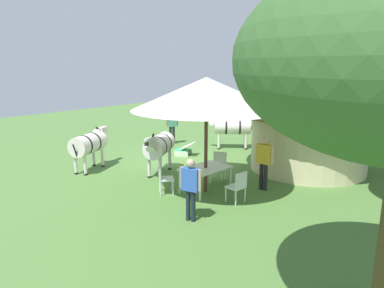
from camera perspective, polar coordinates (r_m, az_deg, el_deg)
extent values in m
plane|color=#4E7737|center=(13.27, -0.94, -3.20)|extent=(36.00, 36.00, 0.00)
cylinder|color=beige|center=(12.99, 18.63, 0.29)|extent=(3.99, 3.99, 1.98)
cone|color=olive|center=(12.74, 19.24, 8.80)|extent=(5.23, 5.23, 1.88)
cylinder|color=#542E22|center=(10.02, 2.31, -1.25)|extent=(0.10, 0.10, 2.44)
cone|color=beige|center=(9.75, 2.40, 8.35)|extent=(4.27, 4.27, 0.91)
cube|color=silver|center=(10.15, 2.28, -4.00)|extent=(1.54, 1.13, 0.04)
cylinder|color=silver|center=(10.47, 6.42, -5.67)|extent=(0.06, 0.06, 0.70)
cylinder|color=silver|center=(9.55, 1.35, -7.44)|extent=(0.06, 0.06, 0.70)
cylinder|color=silver|center=(10.99, 3.06, -4.71)|extent=(0.06, 0.06, 0.70)
cylinder|color=silver|center=(10.12, -2.04, -6.27)|extent=(0.06, 0.06, 0.70)
cube|color=silver|center=(11.29, 4.34, -3.73)|extent=(0.52, 0.54, 0.04)
cube|color=silver|center=(11.40, 4.66, -2.39)|extent=(0.16, 0.43, 0.45)
cylinder|color=silver|center=(11.14, 4.96, -5.19)|extent=(0.04, 0.04, 0.45)
cylinder|color=silver|center=(11.25, 3.11, -4.97)|extent=(0.04, 0.04, 0.45)
cylinder|color=silver|center=(11.46, 5.51, -4.67)|extent=(0.04, 0.04, 0.45)
cylinder|color=silver|center=(11.57, 3.70, -4.47)|extent=(0.04, 0.04, 0.45)
cube|color=silver|center=(10.09, -4.28, -5.76)|extent=(0.61, 0.61, 0.04)
cube|color=silver|center=(10.00, -5.39, -4.58)|extent=(0.33, 0.35, 0.45)
cylinder|color=silver|center=(10.35, -3.35, -6.56)|extent=(0.04, 0.04, 0.45)
cylinder|color=silver|center=(10.00, -3.13, -7.28)|extent=(0.04, 0.04, 0.45)
cylinder|color=silver|center=(10.33, -5.35, -6.65)|extent=(0.04, 0.04, 0.45)
cylinder|color=silver|center=(9.97, -5.21, -7.37)|extent=(0.04, 0.04, 0.45)
cube|color=silver|center=(9.48, 7.23, -7.05)|extent=(0.50, 0.49, 0.04)
cube|color=silver|center=(9.29, 8.16, -6.02)|extent=(0.44, 0.11, 0.45)
cylinder|color=silver|center=(9.54, 5.61, -8.33)|extent=(0.04, 0.04, 0.45)
cylinder|color=silver|center=(9.80, 7.12, -7.77)|extent=(0.04, 0.04, 0.45)
cylinder|color=silver|center=(9.32, 7.26, -8.89)|extent=(0.04, 0.04, 0.45)
cylinder|color=silver|center=(9.59, 8.76, -8.30)|extent=(0.04, 0.04, 0.45)
cylinder|color=black|center=(10.57, 12.06, -5.37)|extent=(0.12, 0.12, 0.82)
cylinder|color=black|center=(10.64, 11.39, -5.22)|extent=(0.12, 0.12, 0.82)
cube|color=gold|center=(10.41, 11.90, -1.64)|extent=(0.23, 0.45, 0.58)
cylinder|color=#DDA892|center=(10.29, 13.11, -1.78)|extent=(0.09, 0.09, 0.54)
cylinder|color=#DDA892|center=(10.53, 10.72, -1.34)|extent=(0.09, 0.09, 0.54)
sphere|color=#DDA892|center=(10.32, 12.00, 0.62)|extent=(0.22, 0.22, 0.22)
cylinder|color=black|center=(8.40, -0.64, -10.07)|extent=(0.11, 0.11, 0.77)
cylinder|color=black|center=(8.34, 0.21, -10.24)|extent=(0.11, 0.11, 0.77)
cube|color=blue|center=(8.14, -0.22, -5.88)|extent=(0.27, 0.45, 0.55)
cylinder|color=tan|center=(8.24, -1.70, -5.52)|extent=(0.08, 0.08, 0.51)
cylinder|color=tan|center=(8.03, 1.30, -6.02)|extent=(0.08, 0.08, 0.51)
sphere|color=tan|center=(8.02, -0.22, -3.18)|extent=(0.21, 0.21, 0.21)
cylinder|color=black|center=(16.51, -3.06, 1.48)|extent=(0.12, 0.12, 0.85)
cylinder|color=black|center=(16.48, -3.57, 1.46)|extent=(0.12, 0.12, 0.85)
cube|color=#478A6B|center=(16.37, -3.35, 3.97)|extent=(0.50, 0.45, 0.60)
cylinder|color=#96754B|center=(16.41, -2.45, 4.07)|extent=(0.09, 0.09, 0.57)
cylinder|color=#96754B|center=(16.32, -4.25, 3.99)|extent=(0.09, 0.09, 0.57)
sphere|color=#96754B|center=(16.31, -3.36, 5.49)|extent=(0.23, 0.23, 0.23)
cube|color=#30A36E|center=(14.43, -1.68, -0.99)|extent=(0.68, 0.70, 0.03)
cube|color=white|center=(14.29, -0.65, -0.23)|extent=(0.68, 0.69, 0.30)
cube|color=silver|center=(14.20, -1.83, -1.68)|extent=(0.25, 0.58, 0.22)
cube|color=silver|center=(14.67, -1.13, -1.20)|extent=(0.25, 0.58, 0.22)
cylinder|color=silver|center=(12.68, -16.78, 0.05)|extent=(1.57, 1.15, 0.69)
cylinder|color=black|center=(12.46, -17.51, -0.23)|extent=(0.33, 0.69, 0.70)
cylinder|color=black|center=(12.89, -16.15, 0.28)|extent=(0.33, 0.69, 0.70)
cylinder|color=silver|center=(13.23, -15.12, 1.45)|extent=(0.62, 0.49, 0.51)
cube|color=silver|center=(13.43, -14.52, 2.35)|extent=(0.44, 0.31, 0.20)
cube|color=black|center=(13.58, -14.11, 2.36)|extent=(0.15, 0.15, 0.12)
cube|color=black|center=(13.19, -15.17, 2.30)|extent=(0.36, 0.17, 0.28)
cylinder|color=silver|center=(13.36, -16.00, -2.00)|extent=(0.11, 0.11, 0.72)
cylinder|color=black|center=(13.45, -15.91, -3.35)|extent=(0.13, 0.13, 0.06)
cylinder|color=silver|center=(13.16, -14.61, -2.14)|extent=(0.11, 0.11, 0.72)
cylinder|color=black|center=(13.25, -14.53, -3.51)|extent=(0.13, 0.13, 0.06)
cylinder|color=silver|center=(12.51, -18.70, -3.17)|extent=(0.11, 0.11, 0.72)
cylinder|color=black|center=(12.60, -18.60, -4.61)|extent=(0.13, 0.13, 0.06)
cylinder|color=silver|center=(12.30, -17.27, -3.35)|extent=(0.11, 0.11, 0.72)
cylinder|color=black|center=(12.39, -17.17, -4.81)|extent=(0.13, 0.13, 0.06)
cylinder|color=black|center=(12.10, -18.76, -1.17)|extent=(0.24, 0.13, 0.53)
cylinder|color=silver|center=(11.83, -5.42, -0.22)|extent=(1.58, 1.23, 0.70)
cylinder|color=black|center=(12.10, -4.99, 0.08)|extent=(0.37, 0.68, 0.71)
cylinder|color=black|center=(11.60, -5.83, -0.49)|extent=(0.37, 0.68, 0.71)
cylinder|color=silver|center=(11.14, -6.61, -0.11)|extent=(0.63, 0.52, 0.52)
cube|color=silver|center=(10.85, -7.13, 0.39)|extent=(0.44, 0.33, 0.20)
cube|color=black|center=(10.69, -7.46, 0.04)|extent=(0.16, 0.16, 0.12)
cube|color=black|center=(11.10, -6.64, 0.90)|extent=(0.35, 0.19, 0.28)
cylinder|color=silver|center=(11.44, -5.31, -3.94)|extent=(0.11, 0.11, 0.74)
cylinder|color=black|center=(11.54, -5.28, -5.56)|extent=(0.13, 0.13, 0.06)
cylinder|color=silver|center=(11.57, -7.12, -3.80)|extent=(0.11, 0.11, 0.74)
cylinder|color=black|center=(11.67, -7.07, -5.40)|extent=(0.13, 0.13, 0.06)
cylinder|color=silver|center=(12.43, -3.73, -2.56)|extent=(0.11, 0.11, 0.74)
cylinder|color=black|center=(12.52, -3.71, -4.06)|extent=(0.13, 0.13, 0.06)
cylinder|color=silver|center=(12.54, -5.41, -2.45)|extent=(0.11, 0.11, 0.74)
cylinder|color=black|center=(12.64, -5.38, -3.94)|extent=(0.13, 0.13, 0.06)
cylinder|color=black|center=(12.56, -4.31, 0.09)|extent=(0.23, 0.15, 0.53)
cylinder|color=silver|center=(15.57, 6.70, 2.93)|extent=(1.49, 1.70, 0.70)
cylinder|color=black|center=(15.59, 7.87, 2.91)|extent=(0.63, 0.48, 0.72)
cylinder|color=black|center=(15.56, 5.65, 2.94)|extent=(0.63, 0.48, 0.72)
cylinder|color=silver|center=(15.51, 3.79, 3.62)|extent=(0.58, 0.63, 0.52)
cube|color=silver|center=(15.49, 2.76, 4.22)|extent=(0.38, 0.43, 0.20)
cube|color=black|center=(15.49, 2.09, 4.12)|extent=(0.17, 0.17, 0.12)
cube|color=black|center=(15.48, 3.80, 4.35)|extent=(0.24, 0.32, 0.28)
cylinder|color=silver|center=(15.48, 4.45, 0.51)|extent=(0.11, 0.11, 0.75)
cylinder|color=black|center=(15.55, 4.43, -0.73)|extent=(0.13, 0.13, 0.06)
cylinder|color=silver|center=(15.86, 4.43, 0.80)|extent=(0.11, 0.11, 0.75)
cylinder|color=black|center=(15.93, 4.41, -0.41)|extent=(0.13, 0.13, 0.06)
cylinder|color=silver|center=(15.55, 8.90, 0.45)|extent=(0.11, 0.11, 0.75)
cylinder|color=black|center=(15.63, 8.86, -0.78)|extent=(0.13, 0.13, 0.06)
cylinder|color=silver|center=(15.93, 8.77, 0.75)|extent=(0.11, 0.11, 0.75)
cylinder|color=black|center=(16.00, 8.73, -0.46)|extent=(0.13, 0.13, 0.06)
cylinder|color=black|center=(15.66, 9.78, 2.51)|extent=(0.18, 0.22, 0.53)
cylinder|color=#4E3F21|center=(5.24, 29.07, -15.40)|extent=(0.17, 0.17, 2.62)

